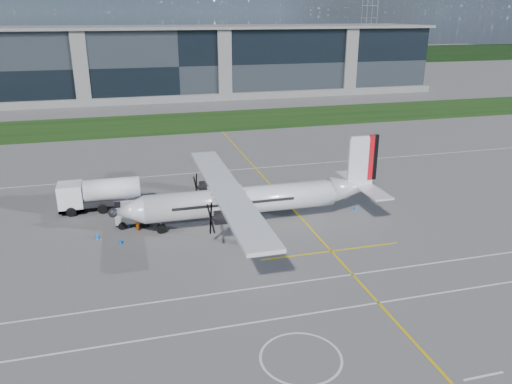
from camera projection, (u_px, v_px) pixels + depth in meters
name	position (u px, v px, depth m)	size (l,w,h in m)	color
ground	(203.00, 132.00, 81.94)	(400.00, 400.00, 0.00)	#615E5C
grass_strip	(196.00, 122.00, 89.20)	(400.00, 18.00, 0.04)	#14380F
terminal_building	(174.00, 62.00, 115.72)	(120.00, 20.00, 15.00)	black
tree_line	(155.00, 60.00, 171.75)	(400.00, 6.00, 6.00)	black
pylon_east	(369.00, 22.00, 197.55)	(9.00, 4.60, 30.00)	gray
yellow_taxiway_centerline	(274.00, 189.00, 55.43)	(0.20, 70.00, 0.01)	yellow
white_lane_line	(337.00, 309.00, 32.89)	(90.00, 0.15, 0.01)	white
turboprop_aircraft	(251.00, 184.00, 44.95)	(24.77, 25.68, 7.70)	white
fuel_tanker_truck	(94.00, 195.00, 48.99)	(8.26, 2.69, 3.10)	white
baggage_tug	(133.00, 214.00, 45.76)	(3.44, 2.07, 2.07)	silver
ground_crew_person	(138.00, 221.00, 44.39)	(0.75, 0.54, 1.84)	#F25907
safety_cone_nose_stbd	(128.00, 225.00, 45.36)	(0.36, 0.36, 0.50)	blue
safety_cone_tail	(356.00, 207.00, 49.49)	(0.36, 0.36, 0.50)	blue
safety_cone_fwd	(97.00, 236.00, 43.09)	(0.36, 0.36, 0.50)	blue
safety_cone_nose_port	(120.00, 241.00, 42.17)	(0.36, 0.36, 0.50)	blue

